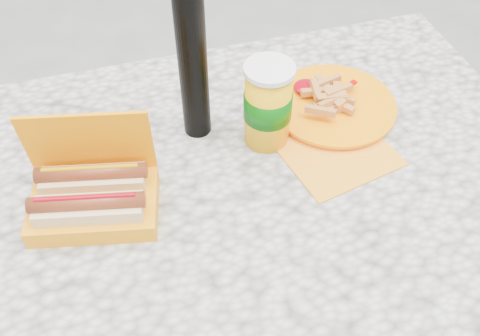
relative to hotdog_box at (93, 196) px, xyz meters
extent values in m
cube|color=beige|center=(0.20, -0.02, -0.06)|extent=(1.20, 0.80, 0.05)
cylinder|color=black|center=(0.70, 0.28, -0.44)|extent=(0.07, 0.07, 0.70)
cube|color=orange|center=(0.00, 0.00, -0.02)|extent=(0.22, 0.17, 0.03)
cube|color=orange|center=(0.01, 0.05, 0.06)|extent=(0.20, 0.06, 0.13)
cube|color=#E7BF85|center=(-0.01, -0.03, 0.00)|extent=(0.17, 0.08, 0.04)
cylinder|color=#913F16|center=(-0.01, -0.03, 0.03)|extent=(0.18, 0.06, 0.03)
cylinder|color=#92000C|center=(-0.01, -0.03, 0.04)|extent=(0.15, 0.04, 0.01)
cube|color=#E7BF85|center=(0.01, 0.02, 0.00)|extent=(0.17, 0.08, 0.04)
cylinder|color=#913F16|center=(0.01, 0.02, 0.03)|extent=(0.18, 0.06, 0.03)
cylinder|color=#C48A00|center=(0.01, 0.02, 0.04)|extent=(0.15, 0.04, 0.01)
cube|color=orange|center=(0.43, 0.02, -0.04)|extent=(0.22, 0.22, 0.00)
cylinder|color=orange|center=(0.47, 0.12, -0.03)|extent=(0.23, 0.23, 0.01)
cylinder|color=orange|center=(0.47, 0.12, -0.02)|extent=(0.24, 0.24, 0.01)
cube|color=#C98439|center=(0.46, 0.12, -0.01)|extent=(0.02, 0.06, 0.01)
cube|color=#C98439|center=(0.48, 0.12, 0.00)|extent=(0.06, 0.03, 0.01)
cube|color=#C98439|center=(0.47, 0.12, -0.01)|extent=(0.02, 0.06, 0.01)
cube|color=#C98439|center=(0.46, 0.12, 0.00)|extent=(0.02, 0.06, 0.02)
cube|color=#C98439|center=(0.42, 0.08, 0.00)|extent=(0.06, 0.04, 0.01)
cube|color=#C98439|center=(0.46, 0.12, 0.00)|extent=(0.06, 0.02, 0.02)
cube|color=#C98439|center=(0.47, 0.16, 0.00)|extent=(0.06, 0.03, 0.01)
cube|color=#C98439|center=(0.46, 0.16, -0.01)|extent=(0.02, 0.06, 0.02)
cube|color=#C98439|center=(0.47, 0.12, 0.00)|extent=(0.03, 0.06, 0.01)
cube|color=#C98439|center=(0.47, 0.14, -0.01)|extent=(0.06, 0.04, 0.01)
cube|color=#C98439|center=(0.47, 0.10, -0.01)|extent=(0.04, 0.06, 0.01)
cube|color=#C98439|center=(0.44, 0.14, 0.00)|extent=(0.02, 0.06, 0.01)
cube|color=#C98439|center=(0.48, 0.11, 0.00)|extent=(0.05, 0.05, 0.01)
cube|color=#C98439|center=(0.47, 0.13, -0.01)|extent=(0.04, 0.06, 0.01)
cube|color=#C98439|center=(0.46, 0.10, -0.01)|extent=(0.06, 0.04, 0.01)
cube|color=#C98439|center=(0.44, 0.15, -0.01)|extent=(0.06, 0.02, 0.01)
cube|color=#C98439|center=(0.46, 0.12, -0.01)|extent=(0.06, 0.04, 0.01)
cube|color=#C98439|center=(0.45, 0.12, -0.01)|extent=(0.06, 0.02, 0.01)
cube|color=#C98439|center=(0.45, 0.11, 0.00)|extent=(0.06, 0.03, 0.02)
cube|color=#C98439|center=(0.46, 0.11, 0.00)|extent=(0.06, 0.03, 0.01)
ellipsoid|color=#92000C|center=(0.43, 0.17, -0.01)|extent=(0.05, 0.05, 0.02)
cube|color=#C20100|center=(0.48, 0.13, 0.00)|extent=(0.09, 0.05, 0.00)
cylinder|color=#FEB309|center=(0.32, 0.08, 0.04)|extent=(0.08, 0.08, 0.15)
cylinder|color=#044F06|center=(0.32, 0.08, 0.04)|extent=(0.08, 0.08, 0.05)
cylinder|color=white|center=(0.32, 0.08, 0.12)|extent=(0.09, 0.09, 0.01)
camera|label=1|loc=(0.07, -0.58, 0.66)|focal=40.00mm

